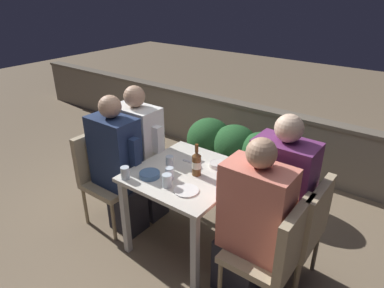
% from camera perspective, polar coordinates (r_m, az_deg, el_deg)
% --- Properties ---
extents(ground_plane, '(16.00, 16.00, 0.00)m').
position_cam_1_polar(ground_plane, '(3.13, -0.72, -16.21)').
color(ground_plane, '#847056').
extents(parapet_wall, '(9.00, 0.18, 0.72)m').
position_cam_1_polar(parapet_wall, '(4.23, 13.85, 0.77)').
color(parapet_wall, gray).
rests_on(parapet_wall, ground_plane).
extents(dining_table, '(0.80, 0.84, 0.72)m').
position_cam_1_polar(dining_table, '(2.76, -0.79, -6.60)').
color(dining_table, silver).
rests_on(dining_table, ground_plane).
extents(planter_hedge, '(1.16, 0.47, 0.75)m').
position_cam_1_polar(planter_hedge, '(3.65, 7.09, -1.91)').
color(planter_hedge, brown).
rests_on(planter_hedge, ground_plane).
extents(chair_left_near, '(0.46, 0.45, 0.88)m').
position_cam_1_polar(chair_left_near, '(3.24, -14.34, -4.20)').
color(chair_left_near, tan).
rests_on(chair_left_near, ground_plane).
extents(person_navy_jumper, '(0.50, 0.26, 1.26)m').
position_cam_1_polar(person_navy_jumper, '(3.05, -12.14, -3.56)').
color(person_navy_jumper, '#282833').
rests_on(person_navy_jumper, ground_plane).
extents(chair_left_far, '(0.46, 0.45, 0.88)m').
position_cam_1_polar(chair_left_far, '(3.40, -10.79, -2.36)').
color(chair_left_far, tan).
rests_on(chair_left_far, ground_plane).
extents(person_white_polo, '(0.50, 0.26, 1.28)m').
position_cam_1_polar(person_white_polo, '(3.21, -8.51, -1.53)').
color(person_white_polo, '#282833').
rests_on(person_white_polo, ground_plane).
extents(chair_right_near, '(0.46, 0.45, 0.88)m').
position_cam_1_polar(chair_right_near, '(2.37, 13.93, -16.60)').
color(chair_right_near, tan).
rests_on(chair_right_near, ground_plane).
extents(person_coral_top, '(0.51, 0.26, 1.26)m').
position_cam_1_polar(person_coral_top, '(2.36, 9.66, -12.93)').
color(person_coral_top, '#282833').
rests_on(person_coral_top, ground_plane).
extents(chair_right_far, '(0.46, 0.45, 0.88)m').
position_cam_1_polar(chair_right_far, '(2.60, 17.54, -12.80)').
color(chair_right_far, tan).
rests_on(chair_right_far, ground_plane).
extents(person_purple_stripe, '(0.50, 0.26, 1.32)m').
position_cam_1_polar(person_purple_stripe, '(2.57, 13.78, -8.92)').
color(person_purple_stripe, '#282833').
rests_on(person_purple_stripe, ground_plane).
extents(beer_bottle, '(0.07, 0.07, 0.26)m').
position_cam_1_polar(beer_bottle, '(2.62, 0.76, -3.23)').
color(beer_bottle, brown).
rests_on(beer_bottle, dining_table).
extents(plate_0, '(0.18, 0.18, 0.01)m').
position_cam_1_polar(plate_0, '(2.47, -0.95, -7.76)').
color(plate_0, white).
rests_on(plate_0, dining_table).
extents(bowl_0, '(0.16, 0.16, 0.04)m').
position_cam_1_polar(bowl_0, '(2.65, -7.07, -5.01)').
color(bowl_0, '#4C709E').
rests_on(bowl_0, dining_table).
extents(bowl_1, '(0.13, 0.13, 0.03)m').
position_cam_1_polar(bowl_1, '(2.78, 4.25, -3.36)').
color(bowl_1, silver).
rests_on(bowl_1, dining_table).
extents(glass_cup_0, '(0.06, 0.06, 0.10)m').
position_cam_1_polar(glass_cup_0, '(2.59, -3.76, -4.91)').
color(glass_cup_0, silver).
rests_on(glass_cup_0, dining_table).
extents(glass_cup_1, '(0.07, 0.07, 0.10)m').
position_cam_1_polar(glass_cup_1, '(2.51, -4.20, -6.09)').
color(glass_cup_1, silver).
rests_on(glass_cup_1, dining_table).
extents(glass_cup_2, '(0.07, 0.07, 0.10)m').
position_cam_1_polar(glass_cup_2, '(2.64, -11.09, -4.75)').
color(glass_cup_2, silver).
rests_on(glass_cup_2, dining_table).
extents(glass_cup_3, '(0.06, 0.06, 0.08)m').
position_cam_1_polar(glass_cup_3, '(2.79, -3.73, -2.76)').
color(glass_cup_3, silver).
rests_on(glass_cup_3, dining_table).
extents(fork_0, '(0.17, 0.03, 0.01)m').
position_cam_1_polar(fork_0, '(2.83, -0.09, -3.11)').
color(fork_0, silver).
rests_on(fork_0, dining_table).
extents(potted_plant, '(0.31, 0.31, 0.72)m').
position_cam_1_polar(potted_plant, '(4.04, -10.16, 1.03)').
color(potted_plant, '#B2A899').
rests_on(potted_plant, ground_plane).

